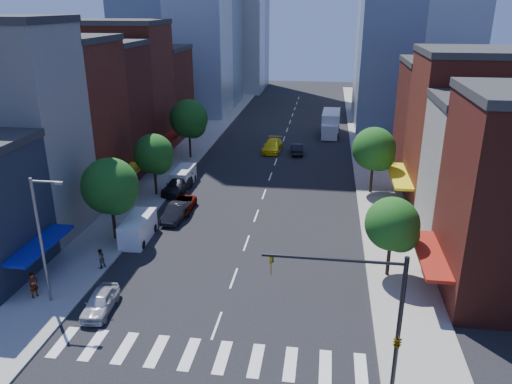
{
  "coord_description": "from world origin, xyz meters",
  "views": [
    {
      "loc": [
        6.36,
        -26.41,
        19.43
      ],
      "look_at": [
        0.92,
        11.42,
        5.0
      ],
      "focal_mm": 35.0,
      "sensor_mm": 36.0,
      "label": 1
    }
  ],
  "objects_px": {
    "parked_car_front": "(100,302)",
    "cargo_van_near": "(138,229)",
    "parked_car_second": "(176,212)",
    "traffic_car_far": "(330,130)",
    "traffic_car_oncoming": "(297,149)",
    "pedestrian_near": "(34,285)",
    "parked_car_third": "(182,205)",
    "taxi": "(272,146)",
    "cargo_van_far": "(183,177)",
    "parked_car_rear": "(178,186)",
    "box_truck": "(331,124)",
    "pedestrian_far": "(100,259)"
  },
  "relations": [
    {
      "from": "box_truck",
      "to": "pedestrian_far",
      "type": "relative_size",
      "value": 5.62
    },
    {
      "from": "parked_car_second",
      "to": "cargo_van_near",
      "type": "distance_m",
      "value": 5.19
    },
    {
      "from": "taxi",
      "to": "pedestrian_near",
      "type": "relative_size",
      "value": 2.97
    },
    {
      "from": "parked_car_front",
      "to": "cargo_van_near",
      "type": "xyz_separation_m",
      "value": [
        -1.41,
        10.74,
        0.33
      ]
    },
    {
      "from": "cargo_van_far",
      "to": "parked_car_front",
      "type": "bearing_deg",
      "value": -86.55
    },
    {
      "from": "cargo_van_near",
      "to": "traffic_car_far",
      "type": "height_order",
      "value": "cargo_van_near"
    },
    {
      "from": "traffic_car_oncoming",
      "to": "box_truck",
      "type": "xyz_separation_m",
      "value": [
        4.53,
        11.81,
        0.95
      ]
    },
    {
      "from": "box_truck",
      "to": "parked_car_rear",
      "type": "bearing_deg",
      "value": -118.02
    },
    {
      "from": "cargo_van_near",
      "to": "box_truck",
      "type": "bearing_deg",
      "value": 65.77
    },
    {
      "from": "parked_car_rear",
      "to": "traffic_car_far",
      "type": "xyz_separation_m",
      "value": [
        16.5,
        28.73,
        -0.02
      ]
    },
    {
      "from": "traffic_car_oncoming",
      "to": "pedestrian_near",
      "type": "distance_m",
      "value": 42.02
    },
    {
      "from": "pedestrian_near",
      "to": "cargo_van_far",
      "type": "bearing_deg",
      "value": 13.11
    },
    {
      "from": "traffic_car_oncoming",
      "to": "pedestrian_far",
      "type": "bearing_deg",
      "value": 62.49
    },
    {
      "from": "pedestrian_far",
      "to": "traffic_car_oncoming",
      "type": "bearing_deg",
      "value": -167.38
    },
    {
      "from": "parked_car_second",
      "to": "pedestrian_far",
      "type": "height_order",
      "value": "pedestrian_far"
    },
    {
      "from": "cargo_van_near",
      "to": "traffic_car_far",
      "type": "distance_m",
      "value": 44.01
    },
    {
      "from": "parked_car_rear",
      "to": "traffic_car_far",
      "type": "bearing_deg",
      "value": 67.26
    },
    {
      "from": "parked_car_second",
      "to": "traffic_car_oncoming",
      "type": "relative_size",
      "value": 1.05
    },
    {
      "from": "traffic_car_far",
      "to": "pedestrian_near",
      "type": "height_order",
      "value": "pedestrian_near"
    },
    {
      "from": "parked_car_third",
      "to": "taxi",
      "type": "bearing_deg",
      "value": 72.52
    },
    {
      "from": "parked_car_third",
      "to": "cargo_van_far",
      "type": "bearing_deg",
      "value": 103.41
    },
    {
      "from": "parked_car_front",
      "to": "pedestrian_far",
      "type": "xyz_separation_m",
      "value": [
        -2.42,
        5.37,
        0.23
      ]
    },
    {
      "from": "parked_car_second",
      "to": "parked_car_front",
      "type": "bearing_deg",
      "value": -88.75
    },
    {
      "from": "parked_car_second",
      "to": "taxi",
      "type": "bearing_deg",
      "value": 78.8
    },
    {
      "from": "parked_car_front",
      "to": "traffic_car_far",
      "type": "height_order",
      "value": "traffic_car_far"
    },
    {
      "from": "cargo_van_near",
      "to": "traffic_car_oncoming",
      "type": "bearing_deg",
      "value": 65.35
    },
    {
      "from": "parked_car_third",
      "to": "traffic_car_oncoming",
      "type": "relative_size",
      "value": 1.05
    },
    {
      "from": "parked_car_rear",
      "to": "pedestrian_near",
      "type": "distance_m",
      "value": 22.34
    },
    {
      "from": "pedestrian_near",
      "to": "cargo_van_near",
      "type": "bearing_deg",
      "value": 1.02
    },
    {
      "from": "parked_car_second",
      "to": "parked_car_rear",
      "type": "relative_size",
      "value": 0.87
    },
    {
      "from": "cargo_van_far",
      "to": "traffic_car_oncoming",
      "type": "relative_size",
      "value": 1.04
    },
    {
      "from": "box_truck",
      "to": "traffic_car_oncoming",
      "type": "bearing_deg",
      "value": -109.11
    },
    {
      "from": "pedestrian_near",
      "to": "pedestrian_far",
      "type": "relative_size",
      "value": 1.21
    },
    {
      "from": "taxi",
      "to": "traffic_car_far",
      "type": "relative_size",
      "value": 1.29
    },
    {
      "from": "parked_car_second",
      "to": "pedestrian_near",
      "type": "bearing_deg",
      "value": -108.1
    },
    {
      "from": "cargo_van_far",
      "to": "taxi",
      "type": "distance_m",
      "value": 17.49
    },
    {
      "from": "parked_car_rear",
      "to": "cargo_van_far",
      "type": "distance_m",
      "value": 2.38
    },
    {
      "from": "parked_car_third",
      "to": "parked_car_rear",
      "type": "relative_size",
      "value": 0.87
    },
    {
      "from": "traffic_car_far",
      "to": "pedestrian_near",
      "type": "bearing_deg",
      "value": 69.89
    },
    {
      "from": "parked_car_second",
      "to": "traffic_car_far",
      "type": "height_order",
      "value": "parked_car_second"
    },
    {
      "from": "parked_car_third",
      "to": "box_truck",
      "type": "relative_size",
      "value": 0.52
    },
    {
      "from": "cargo_van_far",
      "to": "pedestrian_near",
      "type": "height_order",
      "value": "pedestrian_near"
    },
    {
      "from": "traffic_car_far",
      "to": "pedestrian_far",
      "type": "relative_size",
      "value": 2.76
    },
    {
      "from": "parked_car_front",
      "to": "box_truck",
      "type": "xyz_separation_m",
      "value": [
        15.1,
        51.54,
        0.96
      ]
    },
    {
      "from": "traffic_car_far",
      "to": "box_truck",
      "type": "height_order",
      "value": "box_truck"
    },
    {
      "from": "taxi",
      "to": "pedestrian_far",
      "type": "xyz_separation_m",
      "value": [
        -9.5,
        -35.08,
        0.12
      ]
    },
    {
      "from": "parked_car_third",
      "to": "traffic_car_far",
      "type": "xyz_separation_m",
      "value": [
        14.5,
        33.85,
        0.1
      ]
    },
    {
      "from": "parked_car_second",
      "to": "pedestrian_far",
      "type": "relative_size",
      "value": 2.91
    },
    {
      "from": "parked_car_second",
      "to": "parked_car_third",
      "type": "bearing_deg",
      "value": 93.41
    },
    {
      "from": "traffic_car_oncoming",
      "to": "pedestrian_near",
      "type": "bearing_deg",
      "value": 61.13
    }
  ]
}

